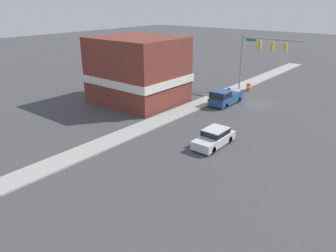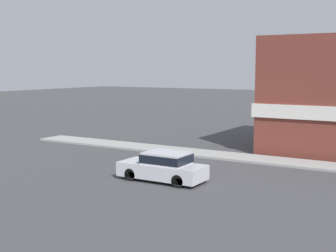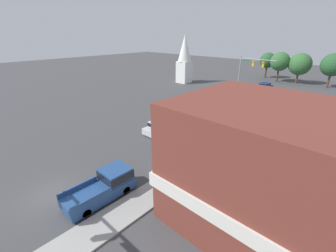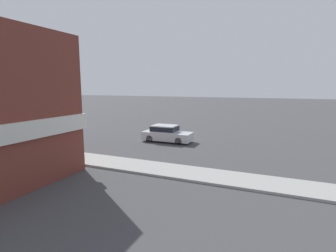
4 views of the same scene
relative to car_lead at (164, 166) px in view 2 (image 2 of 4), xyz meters
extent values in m
cylinder|color=black|center=(-0.82, 1.53, -0.47)|extent=(0.22, 0.66, 0.66)
cylinder|color=black|center=(0.82, 1.53, -0.47)|extent=(0.22, 0.66, 0.66)
cylinder|color=black|center=(-0.82, -1.32, -0.47)|extent=(0.22, 0.66, 0.66)
cylinder|color=black|center=(0.82, -1.32, -0.47)|extent=(0.22, 0.66, 0.66)
cube|color=silver|center=(0.00, 0.10, -0.25)|extent=(1.86, 4.59, 0.74)
cube|color=silver|center=(0.00, -0.17, 0.43)|extent=(1.71, 2.21, 0.61)
cube|color=black|center=(0.00, -0.17, 0.43)|extent=(1.73, 2.29, 0.43)
camera|label=1|loc=(-13.50, 23.35, 11.33)|focal=35.00mm
camera|label=2|loc=(-20.35, -12.45, 5.03)|focal=50.00mm
camera|label=3|loc=(18.35, -18.13, 10.78)|focal=24.00mm
camera|label=4|loc=(21.88, 9.63, 4.33)|focal=28.00mm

